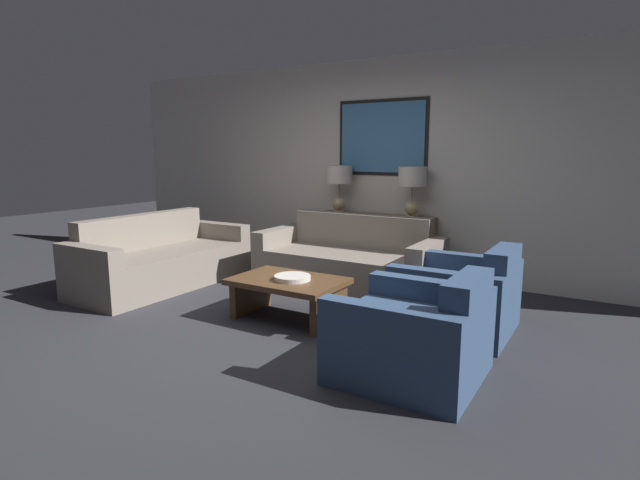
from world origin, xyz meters
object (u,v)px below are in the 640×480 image
table_lamp_left (339,180)px  couch_by_back_wall (349,263)px  console_table (373,245)px  table_lamp_right (412,182)px  couch_by_side (161,261)px  armchair_near_back_wall (459,299)px  decorative_bowl (292,278)px  coffee_table (288,290)px  armchair_near_camera (414,338)px

table_lamp_left → couch_by_back_wall: bearing=-52.7°
console_table → couch_by_back_wall: (0.00, -0.64, -0.10)m
table_lamp_right → couch_by_back_wall: 1.21m
couch_by_side → armchair_near_back_wall: size_ratio=2.21×
decorative_bowl → coffee_table: bearing=165.8°
table_lamp_left → couch_by_side: size_ratio=0.29×
table_lamp_left → console_table: bearing=-0.0°
console_table → table_lamp_left: bearing=180.0°
console_table → coffee_table: bearing=-88.8°
table_lamp_right → decorative_bowl: (-0.39, -1.92, -0.78)m
table_lamp_right → decorative_bowl: table_lamp_right is taller
couch_by_side → table_lamp_right: bearing=35.0°
couch_by_back_wall → couch_by_side: (-1.90, -1.03, 0.00)m
decorative_bowl → couch_by_side: bearing=173.0°
table_lamp_right → decorative_bowl: bearing=-101.4°
decorative_bowl → couch_by_back_wall: bearing=94.4°
coffee_table → armchair_near_camera: 1.51m
coffee_table → decorative_bowl: (0.06, -0.01, 0.13)m
armchair_near_camera → console_table: bearing=120.8°
decorative_bowl → armchair_near_camera: (1.36, -0.52, -0.13)m
decorative_bowl → armchair_near_back_wall: size_ratio=0.35×
table_lamp_right → couch_by_side: 3.05m
table_lamp_right → couch_by_back_wall: bearing=-127.3°
coffee_table → decorative_bowl: 0.14m
decorative_bowl → armchair_near_back_wall: (1.36, 0.55, -0.13)m
table_lamp_right → console_table: bearing=-180.0°
coffee_table → armchair_near_back_wall: size_ratio=1.08×
console_table → couch_by_side: bearing=-138.7°
console_table → couch_by_side: (-1.90, -1.67, -0.10)m
couch_by_back_wall → armchair_near_back_wall: size_ratio=2.21×
coffee_table → table_lamp_left: bearing=105.4°
couch_by_back_wall → decorative_bowl: (0.10, -1.28, 0.13)m
couch_by_side → decorative_bowl: bearing=-7.0°
table_lamp_right → armchair_near_back_wall: 1.90m
coffee_table → armchair_near_camera: (1.42, -0.54, -0.00)m
console_table → coffee_table: (0.04, -1.90, -0.11)m
console_table → couch_by_back_wall: couch_by_back_wall is taller
decorative_bowl → console_table: bearing=92.9°
table_lamp_right → table_lamp_left: bearing=180.0°
table_lamp_left → decorative_bowl: 2.15m
table_lamp_right → decorative_bowl: size_ratio=1.78×
couch_by_back_wall → coffee_table: bearing=-88.2°
couch_by_side → console_table: bearing=41.3°
decorative_bowl → armchair_near_camera: bearing=-21.1°
table_lamp_left → decorative_bowl: size_ratio=1.78×
console_table → coffee_table: console_table is taller
couch_by_side → coffee_table: 1.95m
table_lamp_right → couch_by_back_wall: table_lamp_right is taller
console_table → table_lamp_left: (-0.49, 0.00, 0.80)m
armchair_near_camera → table_lamp_left: bearing=128.5°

